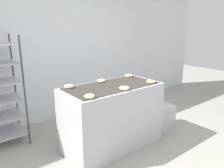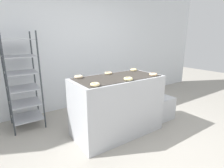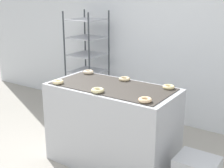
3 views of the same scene
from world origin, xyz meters
The scene contains 11 objects.
ground_plane centered at (0.00, 0.00, 0.00)m, with size 14.00×14.00×0.00m, color #9E998E.
wall_back centered at (0.00, 2.12, 1.40)m, with size 8.00×0.05×2.80m.
fryer_machine centered at (0.00, 0.61, 0.48)m, with size 1.43×0.71×0.95m.
baking_rack_cart centered at (-1.20, 1.69, 0.84)m, with size 0.50×0.53×1.65m.
glaze_bin centered at (1.03, 0.52, 0.22)m, with size 0.39×0.34×0.43m.
donut_near_left centered at (-0.55, 0.34, 0.97)m, with size 0.12×0.12×0.04m, color beige.
donut_near_center centered at (0.00, 0.34, 0.97)m, with size 0.13×0.13×0.04m, color beige.
donut_near_right centered at (0.54, 0.36, 0.97)m, with size 0.13×0.13×0.04m, color beige.
donut_far_left centered at (-0.53, 0.87, 0.97)m, with size 0.13×0.13×0.04m, color beige.
donut_far_center centered at (0.00, 0.87, 0.97)m, with size 0.13×0.13×0.03m, color beige.
donut_far_right centered at (0.55, 0.86, 0.97)m, with size 0.13×0.13×0.04m, color beige.
Camera 1 is at (-1.85, -1.72, 1.78)m, focal length 35.00 mm.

